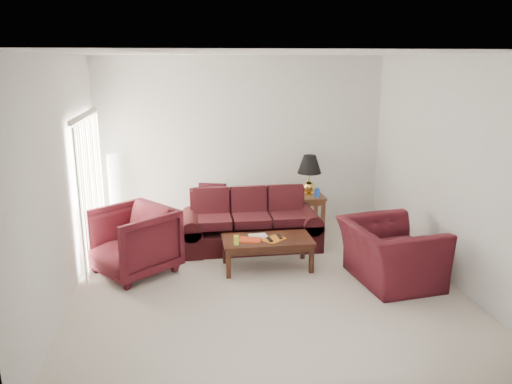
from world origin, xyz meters
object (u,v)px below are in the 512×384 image
floor_lamp (115,196)px  armchair_right (390,253)px  armchair_left (132,241)px  coffee_table (267,253)px  sofa (250,221)px  end_table (306,212)px

floor_lamp → armchair_right: floor_lamp is taller
armchair_left → coffee_table: 1.91m
floor_lamp → coffee_table: floor_lamp is taller
sofa → armchair_right: (1.70, -1.53, -0.04)m
armchair_right → armchair_left: bearing=70.0°
sofa → armchair_left: 1.92m
armchair_left → coffee_table: size_ratio=0.81×
floor_lamp → armchair_right: (3.86, -2.37, -0.32)m
armchair_left → coffee_table: armchair_left is taller
sofa → end_table: size_ratio=3.48×
end_table → floor_lamp: bearing=177.9°
sofa → floor_lamp: (-2.17, 0.83, 0.27)m
end_table → armchair_right: armchair_right is taller
coffee_table → armchair_left: bearing=-168.7°
armchair_right → end_table: bearing=7.6°
coffee_table → floor_lamp: bearing=158.2°
coffee_table → armchair_right: bearing=-9.0°
sofa → armchair_left: armchair_left is taller
armchair_left → coffee_table: bearing=48.2°
floor_lamp → armchair_left: 1.65m
armchair_right → coffee_table: 1.72m
end_table → floor_lamp: 3.29m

